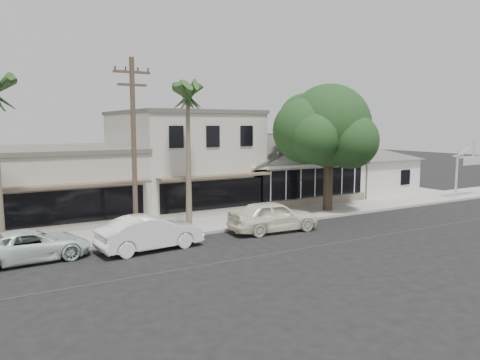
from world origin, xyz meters
TOP-DOWN VIEW (x-y plane):
  - ground at (0.00, 0.00)m, footprint 140.00×140.00m
  - sidewalk_north at (-8.00, 6.75)m, footprint 90.00×3.50m
  - corner_shop at (5.00, 12.47)m, footprint 10.40×8.60m
  - side_cottage at (13.20, 11.50)m, footprint 6.00×6.00m
  - arch_sign at (18.40, 5.30)m, footprint 4.12×0.12m
  - row_building_near at (-3.00, 13.50)m, footprint 8.00×10.00m
  - row_building_midnear at (-12.00, 13.50)m, footprint 10.00×10.00m
  - utility_pole at (-9.00, 5.20)m, footprint 1.80×0.24m
  - car_0 at (-1.80, 3.69)m, footprint 5.15×2.39m
  - car_1 at (-8.88, 3.51)m, footprint 5.04×2.16m
  - car_2 at (-13.88, 4.37)m, footprint 4.97×2.49m
  - shade_tree at (4.48, 6.77)m, footprint 7.63×6.90m
  - palm_east at (-5.46, 6.68)m, footprint 3.17×3.17m

SIDE VIEW (x-z plane):
  - ground at x=0.00m, z-range 0.00..0.00m
  - sidewalk_north at x=-8.00m, z-range 0.00..0.15m
  - car_2 at x=-13.88m, z-range 0.00..1.35m
  - car_1 at x=-8.88m, z-range 0.00..1.62m
  - car_0 at x=-1.80m, z-range 0.00..1.71m
  - side_cottage at x=13.20m, z-range 0.00..3.00m
  - row_building_midnear at x=-12.00m, z-range 0.00..4.20m
  - corner_shop at x=5.00m, z-range 0.07..5.17m
  - arch_sign at x=18.40m, z-range 1.18..5.13m
  - row_building_near at x=-3.00m, z-range 0.00..6.50m
  - utility_pole at x=-9.00m, z-range 0.29..9.29m
  - shade_tree at x=4.48m, z-range 1.34..9.80m
  - palm_east at x=-5.46m, z-range 3.08..11.61m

